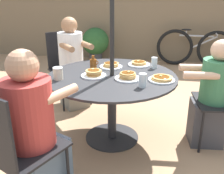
# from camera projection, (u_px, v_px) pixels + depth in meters

# --- Properties ---
(ground_plane) EXTENTS (12.00, 12.00, 0.00)m
(ground_plane) POSITION_uv_depth(u_px,v_px,m) (112.00, 137.00, 2.87)
(ground_plane) COLOR tan
(back_fence) EXTENTS (10.00, 0.06, 1.80)m
(back_fence) POSITION_uv_depth(u_px,v_px,m) (137.00, 18.00, 5.59)
(back_fence) COLOR #7A664C
(back_fence) RESTS_ON ground
(patio_table) EXTENTS (1.29, 1.29, 0.72)m
(patio_table) POSITION_uv_depth(u_px,v_px,m) (112.00, 88.00, 2.65)
(patio_table) COLOR #28282B
(patio_table) RESTS_ON ground
(umbrella_pole) EXTENTS (0.04, 0.04, 2.49)m
(umbrella_pole) POSITION_uv_depth(u_px,v_px,m) (112.00, 21.00, 2.42)
(umbrella_pole) COLOR black
(umbrella_pole) RESTS_ON ground
(patio_chair_north) EXTENTS (0.63, 0.63, 0.97)m
(patio_chair_north) POSITION_uv_depth(u_px,v_px,m) (12.00, 145.00, 1.76)
(patio_chair_north) COLOR black
(patio_chair_north) RESTS_ON ground
(diner_north) EXTENTS (0.51, 0.56, 1.17)m
(diner_north) POSITION_uv_depth(u_px,v_px,m) (34.00, 134.00, 1.90)
(diner_north) COLOR slate
(diner_north) RESTS_ON ground
(diner_east) EXTENTS (0.52, 0.34, 1.09)m
(diner_east) POSITION_uv_depth(u_px,v_px,m) (212.00, 98.00, 2.60)
(diner_east) COLOR #3D3D42
(diner_east) RESTS_ON ground
(patio_chair_south) EXTENTS (0.67, 0.67, 0.97)m
(patio_chair_south) POSITION_uv_depth(u_px,v_px,m) (67.00, 63.00, 3.61)
(patio_chair_south) COLOR black
(patio_chair_south) RESTS_ON ground
(diner_south) EXTENTS (0.55, 0.56, 1.19)m
(diner_south) POSITION_uv_depth(u_px,v_px,m) (72.00, 66.00, 3.46)
(diner_south) COLOR gray
(diner_south) RESTS_ON ground
(pancake_plate_a) EXTENTS (0.25, 0.25, 0.08)m
(pancake_plate_a) POSITION_uv_depth(u_px,v_px,m) (94.00, 74.00, 2.57)
(pancake_plate_a) COLOR white
(pancake_plate_a) RESTS_ON patio_table
(pancake_plate_b) EXTENTS (0.25, 0.25, 0.08)m
(pancake_plate_b) POSITION_uv_depth(u_px,v_px,m) (128.00, 77.00, 2.49)
(pancake_plate_b) COLOR white
(pancake_plate_b) RESTS_ON patio_table
(pancake_plate_c) EXTENTS (0.25, 0.25, 0.05)m
(pancake_plate_c) POSITION_uv_depth(u_px,v_px,m) (162.00, 79.00, 2.45)
(pancake_plate_c) COLOR white
(pancake_plate_c) RESTS_ON patio_table
(pancake_plate_d) EXTENTS (0.25, 0.25, 0.06)m
(pancake_plate_d) POSITION_uv_depth(u_px,v_px,m) (111.00, 66.00, 2.85)
(pancake_plate_d) COLOR white
(pancake_plate_d) RESTS_ON patio_table
(pancake_plate_e) EXTENTS (0.25, 0.25, 0.05)m
(pancake_plate_e) POSITION_uv_depth(u_px,v_px,m) (139.00, 64.00, 2.93)
(pancake_plate_e) COLOR white
(pancake_plate_e) RESTS_ON patio_table
(syrup_bottle) EXTENTS (0.09, 0.07, 0.14)m
(syrup_bottle) POSITION_uv_depth(u_px,v_px,m) (93.00, 63.00, 2.82)
(syrup_bottle) COLOR brown
(syrup_bottle) RESTS_ON patio_table
(coffee_cup) EXTENTS (0.09, 0.09, 0.12)m
(coffee_cup) POSITION_uv_depth(u_px,v_px,m) (58.00, 73.00, 2.47)
(coffee_cup) COLOR beige
(coffee_cup) RESTS_ON patio_table
(drinking_glass_a) EXTENTS (0.07, 0.07, 0.12)m
(drinking_glass_a) POSITION_uv_depth(u_px,v_px,m) (143.00, 80.00, 2.29)
(drinking_glass_a) COLOR silver
(drinking_glass_a) RESTS_ON patio_table
(drinking_glass_b) EXTENTS (0.07, 0.07, 0.12)m
(drinking_glass_b) POSITION_uv_depth(u_px,v_px,m) (154.00, 63.00, 2.81)
(drinking_glass_b) COLOR silver
(drinking_glass_b) RESTS_ON patio_table
(bicycle) EXTENTS (1.54, 0.44, 0.75)m
(bicycle) POSITION_uv_depth(u_px,v_px,m) (195.00, 48.00, 5.31)
(bicycle) COLOR black
(bicycle) RESTS_ON ground
(potted_shrub) EXTENTS (0.57, 0.57, 0.74)m
(potted_shrub) POSITION_uv_depth(u_px,v_px,m) (95.00, 43.00, 5.55)
(potted_shrub) COLOR #3D3D3F
(potted_shrub) RESTS_ON ground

